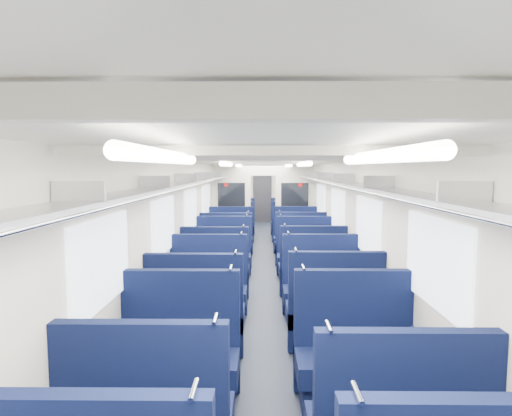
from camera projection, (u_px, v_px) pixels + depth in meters
floor at (264, 276)px, 8.91m from camera, size 2.80×18.00×0.01m
ceiling at (264, 161)px, 8.70m from camera, size 2.80×18.00×0.01m
wall_left at (195, 219)px, 8.82m from camera, size 0.02×18.00×2.35m
dado_left at (196, 259)px, 8.90m from camera, size 0.03×17.90×0.70m
wall_right at (333, 219)px, 8.79m from camera, size 0.02×18.00×2.35m
dado_right at (332, 259)px, 8.87m from camera, size 0.03×17.90×0.70m
wall_far at (262, 193)px, 17.77m from camera, size 2.80×0.02×2.35m
luggage_rack_left at (204, 180)px, 8.75m from camera, size 0.36×17.40×0.18m
luggage_rack_right at (324, 180)px, 8.72m from camera, size 0.36×17.40×0.18m
windows at (264, 209)px, 8.33m from camera, size 2.78×15.60×0.75m
ceiling_fittings at (264, 164)px, 8.44m from camera, size 2.70×16.06×0.11m
end_door at (262, 198)px, 17.72m from camera, size 0.75×0.06×2.00m
bulkhead at (263, 203)px, 12.09m from camera, size 2.80×0.10×2.35m
seat_6 at (179, 362)px, 4.09m from camera, size 1.13×0.63×1.26m
seat_7 at (355, 361)px, 4.09m from camera, size 1.13×0.63×1.26m
seat_8 at (196, 320)px, 5.19m from camera, size 1.13×0.63×1.26m
seat_9 at (334, 317)px, 5.32m from camera, size 1.13×0.63×1.26m
seat_10 at (208, 293)px, 6.33m from camera, size 1.13×0.63×1.26m
seat_11 at (322, 293)px, 6.35m from camera, size 1.13×0.63×1.26m
seat_12 at (216, 274)px, 7.45m from camera, size 1.13×0.63×1.26m
seat_13 at (312, 273)px, 7.57m from camera, size 1.13×0.63×1.26m
seat_14 at (223, 258)px, 8.76m from camera, size 1.13×0.63×1.26m
seat_15 at (305, 259)px, 8.74m from camera, size 1.13×0.63×1.26m
seat_16 at (226, 250)px, 9.72m from camera, size 1.13×0.63×1.26m
seat_17 at (300, 248)px, 9.89m from camera, size 1.13×0.63×1.26m
seat_18 at (230, 241)px, 10.92m from camera, size 1.13×0.63×1.26m
seat_19 at (296, 240)px, 11.00m from camera, size 1.13×0.63×1.26m
seat_20 at (235, 229)px, 12.92m from camera, size 1.13×0.63×1.26m
seat_21 at (291, 229)px, 12.99m from camera, size 1.13×0.63×1.26m
seat_22 at (237, 224)px, 14.05m from camera, size 1.13×0.63×1.26m
seat_23 at (288, 224)px, 14.09m from camera, size 1.13×0.63×1.26m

